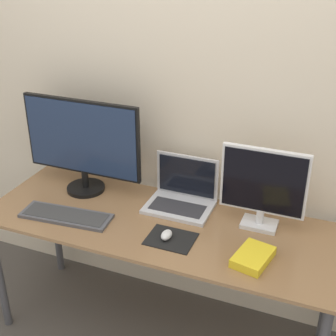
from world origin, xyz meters
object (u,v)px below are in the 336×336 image
Objects in this scene: laptop at (182,194)px; mouse at (166,235)px; monitor_right at (263,186)px; keyboard at (66,216)px; monitor_left at (82,143)px; book at (253,257)px.

laptop is 4.47× the size of mouse.
monitor_right reaches higher than keyboard.
monitor_left is 0.95m from monitor_right.
keyboard is 6.24× the size of mouse.
monitor_right is 0.34m from book.
mouse is at bearing 178.63° from book.
monitor_left reaches higher than book.
laptop is at bearing 34.00° from keyboard.
monitor_left is at bearing -180.00° from monitor_right.
monitor_left is at bearing 164.16° from book.
book is at bearing -83.51° from monitor_right.
book is at bearing -36.33° from laptop.
mouse is (0.52, 0.01, 0.01)m from keyboard.
monitor_right is 0.86× the size of keyboard.
keyboard is (-0.48, -0.33, -0.05)m from laptop.
monitor_left is 3.01× the size of book.
monitor_left is 1.64× the size of monitor_right.
monitor_left is at bearing 155.20° from mouse.
book is (0.44, -0.32, -0.04)m from laptop.
laptop is at bearing 173.54° from monitor_right.
keyboard is 0.52m from mouse.
book is at bearing -15.84° from monitor_left.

